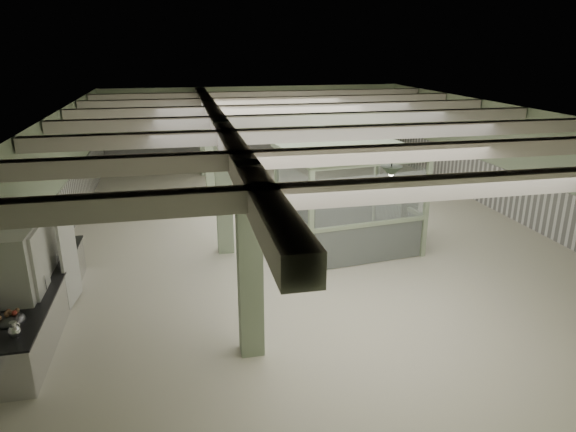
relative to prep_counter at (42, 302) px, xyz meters
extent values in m
plane|color=silver|center=(6.54, 4.05, -0.46)|extent=(20.00, 20.00, 0.00)
cube|color=white|center=(6.54, 4.05, 3.14)|extent=(14.00, 20.00, 0.02)
cube|color=#93A786|center=(6.54, 14.05, 1.34)|extent=(14.00, 0.02, 3.60)
cube|color=#93A786|center=(6.54, -5.95, 1.34)|extent=(14.00, 0.02, 3.60)
cube|color=#93A786|center=(-0.46, 4.05, 1.34)|extent=(0.02, 20.00, 3.60)
cube|color=#93A786|center=(13.54, 4.05, 1.34)|extent=(0.02, 20.00, 3.60)
cube|color=silver|center=(-0.43, 4.05, 0.29)|extent=(0.05, 19.90, 1.50)
cube|color=silver|center=(13.52, 4.05, 0.29)|extent=(0.05, 19.90, 1.50)
cube|color=silver|center=(6.54, 14.02, 0.29)|extent=(13.90, 0.05, 1.50)
cube|color=beige|center=(4.04, 4.05, 2.92)|extent=(0.45, 19.90, 0.40)
cube|color=beige|center=(6.54, -3.45, 2.96)|extent=(13.90, 0.35, 0.32)
cube|color=beige|center=(6.54, -0.95, 2.96)|extent=(13.90, 0.35, 0.32)
cube|color=beige|center=(6.54, 1.55, 2.96)|extent=(13.90, 0.35, 0.32)
cube|color=beige|center=(6.54, 4.05, 2.96)|extent=(13.90, 0.35, 0.32)
cube|color=beige|center=(6.54, 6.55, 2.96)|extent=(13.90, 0.35, 0.32)
cube|color=beige|center=(6.54, 9.05, 2.96)|extent=(13.90, 0.35, 0.32)
cube|color=beige|center=(6.54, 11.55, 2.96)|extent=(13.90, 0.35, 0.32)
cube|color=#94A786|center=(4.04, -1.95, 1.34)|extent=(0.42, 0.42, 3.60)
cube|color=#94A786|center=(4.04, 3.05, 1.34)|extent=(0.42, 0.42, 3.60)
cube|color=#94A786|center=(4.04, 8.05, 1.34)|extent=(0.42, 0.42, 3.60)
cube|color=#94A786|center=(4.04, 12.05, 1.34)|extent=(0.42, 0.42, 3.60)
cone|color=#2C3A2B|center=(7.04, -0.95, 2.59)|extent=(0.44, 0.44, 0.22)
cone|color=#2C3A2B|center=(7.04, 4.55, 2.59)|extent=(0.44, 0.44, 0.22)
cone|color=#2C3A2B|center=(7.04, 9.55, 2.59)|extent=(0.44, 0.44, 0.22)
cube|color=silver|center=(0.00, 0.00, -0.02)|extent=(0.87, 5.18, 0.88)
cube|color=black|center=(0.00, 0.00, 0.43)|extent=(0.91, 5.22, 0.04)
cylinder|color=#B2B2B7|center=(-0.02, 0.33, 0.49)|extent=(0.30, 0.30, 0.10)
cube|color=silver|center=(-0.11, 0.05, 0.65)|extent=(0.60, 2.41, 2.21)
cube|color=silver|center=(0.22, -0.51, 0.65)|extent=(0.06, 0.90, 2.11)
cube|color=silver|center=(0.34, 0.70, 0.65)|extent=(0.18, 0.90, 2.11)
cube|color=silver|center=(0.26, -0.51, 0.65)|extent=(0.02, 0.05, 0.30)
cube|color=silver|center=(0.26, 0.60, 0.65)|extent=(0.02, 0.05, 0.30)
cube|color=#9BAE8B|center=(5.98, 1.18, 0.90)|extent=(0.13, 0.13, 2.71)
cube|color=#9BAE8B|center=(5.64, 3.87, 0.90)|extent=(0.13, 0.13, 2.71)
cube|color=#9BAE8B|center=(9.20, 1.58, 0.90)|extent=(0.13, 0.13, 2.71)
cube|color=#9BAE8B|center=(8.87, 4.27, 0.90)|extent=(0.13, 0.13, 2.71)
cube|color=#9BAE8B|center=(7.42, 2.73, 2.31)|extent=(3.85, 3.37, 0.12)
cube|color=silver|center=(7.59, 1.38, 0.09)|extent=(3.04, 0.44, 1.05)
cube|color=silver|center=(7.59, 1.38, 1.32)|extent=(3.04, 0.44, 1.22)
cube|color=silver|center=(7.25, 4.07, 0.09)|extent=(3.04, 0.44, 1.05)
cube|color=silver|center=(7.25, 4.07, 1.32)|extent=(3.04, 0.44, 1.22)
cube|color=silver|center=(5.81, 2.53, 0.09)|extent=(0.37, 2.50, 1.05)
cube|color=silver|center=(5.81, 2.53, 1.32)|extent=(0.37, 2.50, 1.22)
cube|color=silver|center=(9.04, 2.93, 0.09)|extent=(0.37, 2.50, 1.05)
cube|color=silver|center=(9.04, 2.93, 1.32)|extent=(0.37, 2.50, 1.22)
cube|color=#56594A|center=(9.25, 2.65, 0.22)|extent=(0.65, 0.75, 1.36)
camera|label=1|loc=(2.96, -10.22, 4.99)|focal=32.00mm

